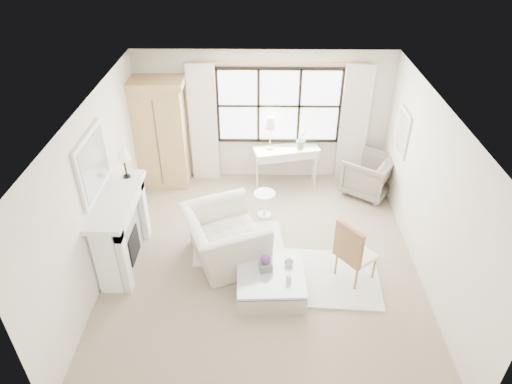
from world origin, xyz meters
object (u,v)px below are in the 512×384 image
club_armchair (224,238)px  armoire (160,133)px  coffee_table (270,283)px  console_table (286,166)px

club_armchair → armoire: bearing=8.3°
armoire → coffee_table: (2.16, -3.13, -0.96)m
console_table → coffee_table: 3.17m
console_table → coffee_table: bearing=-109.6°
armoire → coffee_table: bearing=-56.5°
coffee_table → club_armchair: bearing=132.0°
armoire → coffee_table: 3.92m
console_table → coffee_table: (-0.35, -3.14, -0.22)m
armoire → coffee_table: size_ratio=2.15×
console_table → club_armchair: club_armchair is taller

